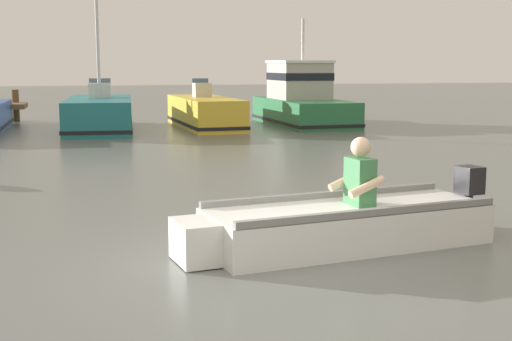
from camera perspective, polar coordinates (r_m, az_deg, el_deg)
The scene contains 5 objects.
ground_plane at distance 6.44m, azimuth 1.81°, elevation -8.99°, with size 120.00×120.00×0.00m, color slate.
rowboat_with_person at distance 7.56m, azimuth 7.11°, elevation -4.39°, with size 3.72×1.57×1.19m.
moored_boat_teal at distance 21.30m, azimuth -12.81°, elevation 4.55°, with size 2.22×5.38×4.57m.
moored_boat_yellow at distance 21.70m, azimuth -4.27°, elevation 4.78°, with size 1.81×4.96×1.52m.
moored_boat_green at distance 22.82m, azimuth 3.83°, elevation 5.78°, with size 2.29×5.10×3.43m.
Camera 1 is at (-1.67, -5.90, 1.97)m, focal length 48.25 mm.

